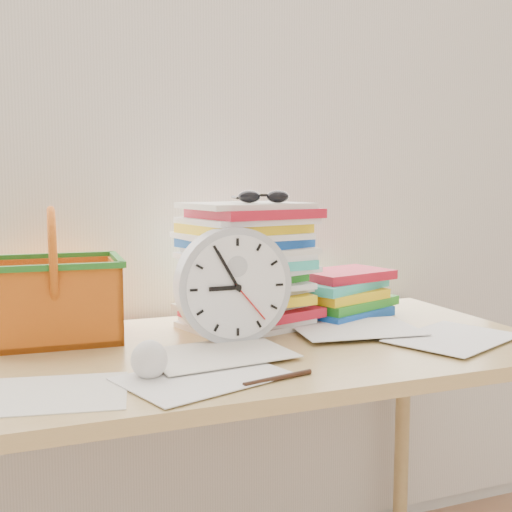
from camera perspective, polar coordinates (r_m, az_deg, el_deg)
name	(u,v)px	position (r m, az deg, el deg)	size (l,w,h in m)	color
curtain	(186,109)	(1.75, -6.20, 12.86)	(2.40, 0.01, 2.50)	silver
desk	(235,379)	(1.45, -1.87, -10.83)	(1.40, 0.70, 0.75)	tan
paper_stack	(247,265)	(1.57, -0.81, -0.85)	(0.31, 0.26, 0.31)	white
clock	(233,285)	(1.42, -2.04, -2.62)	(0.26, 0.26, 0.05)	#B3B6BB
sunglasses	(264,197)	(1.51, 0.67, 5.30)	(0.14, 0.12, 0.03)	black
book_stack	(343,293)	(1.74, 7.73, -3.30)	(0.28, 0.22, 0.12)	white
basket	(53,275)	(1.52, -17.59, -1.65)	(0.30, 0.23, 0.30)	orange
crumpled_ball	(149,359)	(1.20, -9.50, -9.04)	(0.07, 0.07, 0.07)	white
pen	(278,378)	(1.18, 1.98, -10.79)	(0.01, 0.01, 0.15)	black
scattered_papers	(235,343)	(1.42, -1.89, -7.73)	(1.26, 0.42, 0.02)	white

